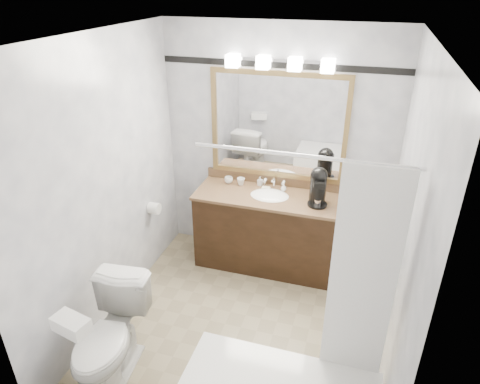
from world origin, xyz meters
name	(u,v)px	position (x,y,z in m)	size (l,w,h in m)	color
room	(241,207)	(0.00, 0.00, 1.25)	(2.42, 2.62, 2.52)	gray
vanity	(268,229)	(0.00, 1.02, 0.44)	(1.53, 0.58, 0.97)	black
mirror	(278,126)	(0.00, 1.28, 1.50)	(1.40, 0.04, 1.10)	olive
vanity_light_bar	(279,63)	(0.00, 1.23, 2.13)	(1.02, 0.14, 0.12)	silver
accent_stripe	(281,65)	(0.00, 1.29, 2.10)	(2.40, 0.01, 0.06)	black
tp_roll	(154,208)	(-1.14, 0.66, 0.70)	(0.12, 0.12, 0.11)	white
toilet	(109,339)	(-0.80, -0.79, 0.40)	(0.45, 0.78, 0.80)	white
tissue_box	(71,325)	(-0.80, -1.12, 0.85)	(0.25, 0.13, 0.10)	white
coffee_maker	(318,185)	(0.48, 1.00, 1.04)	(0.19, 0.24, 0.37)	black
cup_left	(229,180)	(-0.49, 1.17, 0.88)	(0.09, 0.09, 0.07)	white
cup_right	(241,181)	(-0.35, 1.17, 0.89)	(0.08, 0.08, 0.08)	white
soap_bottle_a	(260,181)	(-0.15, 1.22, 0.90)	(0.04, 0.05, 0.10)	white
soap_bottle_b	(284,188)	(0.12, 1.16, 0.89)	(0.06, 0.06, 0.07)	white
soap_bar	(266,188)	(-0.07, 1.13, 0.86)	(0.08, 0.05, 0.03)	beige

